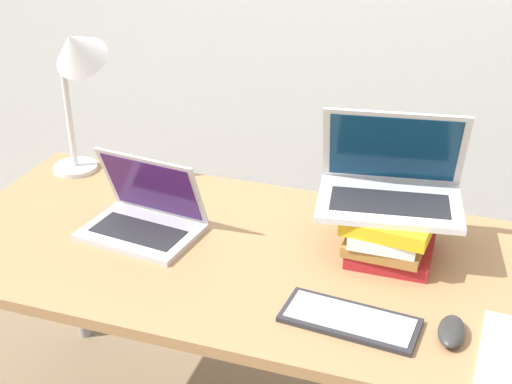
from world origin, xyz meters
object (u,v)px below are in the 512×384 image
laptop_left (145,216)px  desk_lamp (75,64)px  mouse (452,331)px  book_stack (391,230)px  laptop_on_books (391,184)px  wireless_keyboard (350,320)px

laptop_left → desk_lamp: bearing=142.9°
mouse → desk_lamp: size_ratio=0.22×
book_stack → laptop_on_books: laptop_on_books is taller
laptop_left → wireless_keyboard: laptop_left is taller
laptop_left → mouse: (0.84, -0.20, -0.03)m
laptop_on_books → wireless_keyboard: (-0.02, -0.35, -0.17)m
laptop_left → laptop_on_books: 0.67m
laptop_left → wireless_keyboard: size_ratio=1.03×
wireless_keyboard → mouse: (0.22, 0.02, 0.01)m
laptop_left → mouse: bearing=-13.3°
mouse → desk_lamp: (-1.16, 0.44, 0.35)m
laptop_on_books → wireless_keyboard: laptop_on_books is taller
laptop_left → wireless_keyboard: 0.66m
wireless_keyboard → laptop_on_books: bearing=86.9°
laptop_on_books → mouse: bearing=-59.0°
book_stack → laptop_on_books: (-0.02, 0.04, 0.11)m
laptop_left → mouse: size_ratio=2.88×
laptop_on_books → desk_lamp: size_ratio=0.78×
laptop_left → laptop_on_books: bearing=12.1°
laptop_left → wireless_keyboard: bearing=-19.4°
laptop_left → laptop_on_books: laptop_on_books is taller
laptop_on_books → book_stack: bearing=-67.0°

